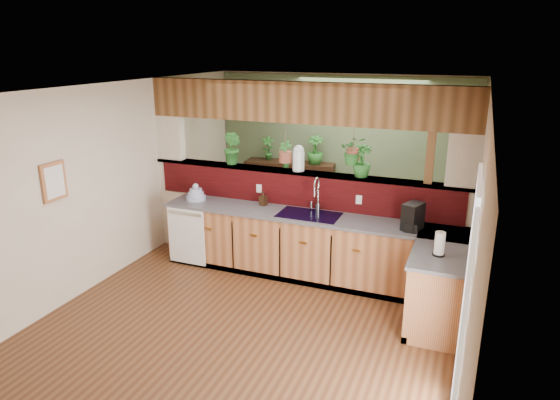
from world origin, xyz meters
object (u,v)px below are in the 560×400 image
at_px(faucet, 317,193).
at_px(glass_jar, 299,158).
at_px(coffee_maker, 413,218).
at_px(dish_stack, 196,195).
at_px(shelving_console, 290,191).
at_px(soap_dispenser, 263,198).
at_px(paper_towel, 440,244).

bearing_deg(faucet, glass_jar, 147.23).
bearing_deg(glass_jar, faucet, -32.77).
bearing_deg(coffee_maker, dish_stack, -161.27).
relative_size(dish_stack, glass_jar, 0.79).
xyz_separation_m(coffee_maker, shelving_console, (-2.48, 2.33, -0.55)).
distance_m(glass_jar, shelving_console, 2.34).
bearing_deg(dish_stack, coffee_maker, -1.51).
xyz_separation_m(coffee_maker, glass_jar, (-1.64, 0.43, 0.52)).
bearing_deg(coffee_maker, soap_dispenser, -165.59).
distance_m(dish_stack, shelving_console, 2.38).
distance_m(faucet, soap_dispenser, 0.80).
relative_size(faucet, paper_towel, 1.76).
xyz_separation_m(glass_jar, shelving_console, (-0.84, 1.90, -1.07)).
bearing_deg(faucet, coffee_maker, -9.35).
xyz_separation_m(dish_stack, soap_dispenser, (1.01, 0.13, 0.02)).
relative_size(faucet, soap_dispenser, 2.43).
bearing_deg(soap_dispenser, glass_jar, 26.81).
bearing_deg(coffee_maker, paper_towel, -41.37).
distance_m(paper_towel, glass_jar, 2.37).
bearing_deg(faucet, soap_dispenser, -179.96).
bearing_deg(soap_dispenser, faucet, 0.04).
distance_m(faucet, shelving_console, 2.52).
bearing_deg(coffee_maker, glass_jar, -174.62).
bearing_deg(paper_towel, coffee_maker, 118.38).
relative_size(coffee_maker, paper_towel, 1.19).
bearing_deg(faucet, paper_towel, -28.48).
bearing_deg(paper_towel, dish_stack, 167.41).
bearing_deg(dish_stack, glass_jar, 13.68).
xyz_separation_m(faucet, glass_jar, (-0.34, 0.22, 0.41)).
xyz_separation_m(faucet, shelving_console, (-1.18, 2.12, -0.66)).
bearing_deg(glass_jar, paper_towel, -29.24).
bearing_deg(glass_jar, dish_stack, -166.32).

